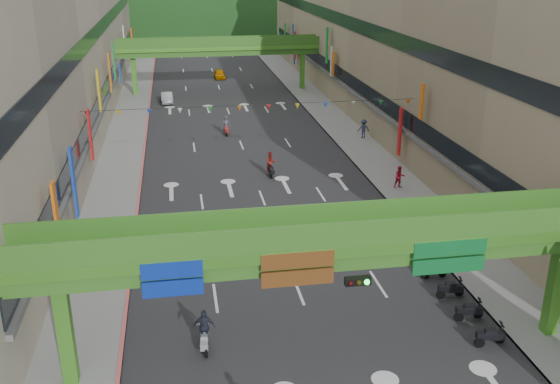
% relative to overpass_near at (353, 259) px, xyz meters
% --- Properties ---
extents(road_slab, '(18.00, 140.00, 0.02)m').
position_rel_overpass_near_xyz_m(road_slab, '(-0.93, 44.62, -5.20)').
color(road_slab, '#28282B').
rests_on(road_slab, ground).
extents(sidewalk_left, '(4.00, 140.00, 0.15)m').
position_rel_overpass_near_xyz_m(sidewalk_left, '(-11.93, 44.62, -5.13)').
color(sidewalk_left, gray).
rests_on(sidewalk_left, ground).
extents(sidewalk_right, '(4.00, 140.00, 0.15)m').
position_rel_overpass_near_xyz_m(sidewalk_right, '(10.07, 44.62, -5.13)').
color(sidewalk_right, gray).
rests_on(sidewalk_right, ground).
extents(curb_left, '(0.20, 140.00, 0.18)m').
position_rel_overpass_near_xyz_m(curb_left, '(-10.03, 44.62, -5.12)').
color(curb_left, '#CC5959').
rests_on(curb_left, ground).
extents(curb_right, '(0.20, 140.00, 0.18)m').
position_rel_overpass_near_xyz_m(curb_right, '(8.17, 44.62, -5.12)').
color(curb_right, gray).
rests_on(curb_right, ground).
extents(building_row_left, '(12.80, 95.00, 19.00)m').
position_rel_overpass_near_xyz_m(building_row_left, '(-19.86, 44.62, 4.25)').
color(building_row_left, '#9E937F').
rests_on(building_row_left, ground).
extents(building_row_right, '(12.80, 95.00, 19.00)m').
position_rel_overpass_near_xyz_m(building_row_right, '(18.00, 44.62, 4.25)').
color(building_row_right, gray).
rests_on(building_row_right, ground).
extents(overpass_near, '(28.00, 12.27, 7.10)m').
position_rel_overpass_near_xyz_m(overpass_near, '(0.00, 0.00, 0.00)').
color(overpass_near, '#4C9E2D').
rests_on(overpass_near, ground).
extents(overpass_far, '(28.00, 2.20, 7.10)m').
position_rel_overpass_near_xyz_m(overpass_far, '(-0.93, 59.62, 0.20)').
color(overpass_far, '#4C9E2D').
rests_on(overpass_far, ground).
extents(hill_left, '(168.00, 140.00, 112.00)m').
position_rel_overpass_near_xyz_m(hill_left, '(-15.93, 154.62, -5.21)').
color(hill_left, '#1C4419').
rests_on(hill_left, ground).
extents(hill_right, '(208.00, 176.00, 128.00)m').
position_rel_overpass_near_xyz_m(hill_right, '(24.07, 174.62, -5.21)').
color(hill_right, '#1C4419').
rests_on(hill_right, ground).
extents(bunting_string, '(26.00, 0.36, 0.47)m').
position_rel_overpass_near_xyz_m(bunting_string, '(-0.93, 24.62, 0.75)').
color(bunting_string, black).
rests_on(bunting_string, ground).
extents(scooter_rider_mid, '(0.91, 1.60, 2.10)m').
position_rel_overpass_near_xyz_m(scooter_rider_mid, '(0.46, 25.32, -4.12)').
color(scooter_rider_mid, black).
rests_on(scooter_rider_mid, ground).
extents(scooter_rider_left, '(1.06, 1.60, 2.11)m').
position_rel_overpass_near_xyz_m(scooter_rider_left, '(-6.24, 2.08, -4.14)').
color(scooter_rider_left, gray).
rests_on(scooter_rider_left, ground).
extents(scooter_rider_far, '(0.82, 1.60, 1.97)m').
position_rel_overpass_near_xyz_m(scooter_rider_far, '(-2.04, 38.47, -4.21)').
color(scooter_rider_far, maroon).
rests_on(scooter_rider_far, ground).
extents(parked_scooter_row, '(1.60, 9.41, 1.08)m').
position_rel_overpass_near_xyz_m(parked_scooter_row, '(6.87, 4.62, -4.68)').
color(parked_scooter_row, black).
rests_on(parked_scooter_row, ground).
extents(car_silver, '(1.52, 3.95, 1.28)m').
position_rel_overpass_near_xyz_m(car_silver, '(-7.93, 54.21, -4.56)').
color(car_silver, '#AEAFB6').
rests_on(car_silver, ground).
extents(car_yellow, '(1.56, 3.84, 1.31)m').
position_rel_overpass_near_xyz_m(car_yellow, '(-0.30, 69.27, -4.55)').
color(car_yellow, '#F19901').
rests_on(car_yellow, ground).
extents(pedestrian_red, '(0.90, 0.73, 1.76)m').
position_rel_overpass_near_xyz_m(pedestrian_red, '(9.79, 20.64, -4.33)').
color(pedestrian_red, red).
rests_on(pedestrian_red, ground).
extents(pedestrian_dark, '(1.06, 0.92, 1.71)m').
position_rel_overpass_near_xyz_m(pedestrian_dark, '(9.05, 12.99, -4.35)').
color(pedestrian_dark, '#212229').
rests_on(pedestrian_dark, ground).
extents(pedestrian_blue, '(0.89, 0.58, 1.88)m').
position_rel_overpass_near_xyz_m(pedestrian_blue, '(11.11, 34.62, -4.27)').
color(pedestrian_blue, '#2D3452').
rests_on(pedestrian_blue, ground).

